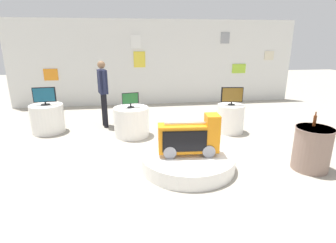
{
  "coord_description": "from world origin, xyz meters",
  "views": [
    {
      "loc": [
        -1.05,
        -4.59,
        2.31
      ],
      "look_at": [
        -0.27,
        0.73,
        0.65
      ],
      "focal_mm": 28.49,
      "sensor_mm": 36.0,
      "label": 1
    }
  ],
  "objects_px": {
    "display_pedestal_left_rear": "(230,119)",
    "main_display_pedestal": "(188,161)",
    "side_table_round": "(312,148)",
    "novelty_firetruck_tv": "(190,139)",
    "tv_on_center_rear": "(44,96)",
    "tv_on_left_rear": "(232,95)",
    "display_pedestal_right_rear": "(131,122)",
    "shopper_browsing_near_truck": "(103,89)",
    "tv_on_right_rear": "(130,99)",
    "bottle_on_side_table": "(315,120)",
    "display_pedestal_center_rear": "(48,118)"
  },
  "relations": [
    {
      "from": "main_display_pedestal",
      "to": "novelty_firetruck_tv",
      "type": "distance_m",
      "value": 0.45
    },
    {
      "from": "tv_on_right_rear",
      "to": "tv_on_center_rear",
      "type": "bearing_deg",
      "value": 164.5
    },
    {
      "from": "display_pedestal_center_rear",
      "to": "tv_on_right_rear",
      "type": "height_order",
      "value": "tv_on_right_rear"
    },
    {
      "from": "main_display_pedestal",
      "to": "side_table_round",
      "type": "xyz_separation_m",
      "value": [
        2.23,
        -0.38,
        0.27
      ]
    },
    {
      "from": "main_display_pedestal",
      "to": "bottle_on_side_table",
      "type": "bearing_deg",
      "value": -6.51
    },
    {
      "from": "novelty_firetruck_tv",
      "to": "display_pedestal_center_rear",
      "type": "distance_m",
      "value": 4.06
    },
    {
      "from": "tv_on_left_rear",
      "to": "shopper_browsing_near_truck",
      "type": "height_order",
      "value": "shopper_browsing_near_truck"
    },
    {
      "from": "main_display_pedestal",
      "to": "display_pedestal_left_rear",
      "type": "xyz_separation_m",
      "value": [
        1.52,
        1.83,
        0.22
      ]
    },
    {
      "from": "display_pedestal_center_rear",
      "to": "tv_on_center_rear",
      "type": "distance_m",
      "value": 0.6
    },
    {
      "from": "main_display_pedestal",
      "to": "display_pedestal_center_rear",
      "type": "height_order",
      "value": "display_pedestal_center_rear"
    },
    {
      "from": "novelty_firetruck_tv",
      "to": "shopper_browsing_near_truck",
      "type": "xyz_separation_m",
      "value": [
        -1.74,
        2.78,
        0.47
      ]
    },
    {
      "from": "main_display_pedestal",
      "to": "novelty_firetruck_tv",
      "type": "xyz_separation_m",
      "value": [
        0.02,
        -0.01,
        0.45
      ]
    },
    {
      "from": "display_pedestal_center_rear",
      "to": "bottle_on_side_table",
      "type": "height_order",
      "value": "bottle_on_side_table"
    },
    {
      "from": "display_pedestal_left_rear",
      "to": "display_pedestal_center_rear",
      "type": "bearing_deg",
      "value": 171.54
    },
    {
      "from": "display_pedestal_left_rear",
      "to": "side_table_round",
      "type": "relative_size",
      "value": 0.9
    },
    {
      "from": "display_pedestal_left_rear",
      "to": "shopper_browsing_near_truck",
      "type": "bearing_deg",
      "value": 163.81
    },
    {
      "from": "bottle_on_side_table",
      "to": "shopper_browsing_near_truck",
      "type": "height_order",
      "value": "shopper_browsing_near_truck"
    },
    {
      "from": "display_pedestal_left_rear",
      "to": "tv_on_center_rear",
      "type": "distance_m",
      "value": 4.75
    },
    {
      "from": "display_pedestal_right_rear",
      "to": "shopper_browsing_near_truck",
      "type": "distance_m",
      "value": 1.3
    },
    {
      "from": "novelty_firetruck_tv",
      "to": "display_pedestal_right_rear",
      "type": "distance_m",
      "value": 2.21
    },
    {
      "from": "side_table_round",
      "to": "shopper_browsing_near_truck",
      "type": "bearing_deg",
      "value": 141.47
    },
    {
      "from": "tv_on_left_rear",
      "to": "side_table_round",
      "type": "xyz_separation_m",
      "value": [
        0.71,
        -2.2,
        -0.56
      ]
    },
    {
      "from": "shopper_browsing_near_truck",
      "to": "novelty_firetruck_tv",
      "type": "bearing_deg",
      "value": -57.91
    },
    {
      "from": "tv_on_left_rear",
      "to": "bottle_on_side_table",
      "type": "bearing_deg",
      "value": -69.94
    },
    {
      "from": "novelty_firetruck_tv",
      "to": "display_pedestal_right_rear",
      "type": "height_order",
      "value": "novelty_firetruck_tv"
    },
    {
      "from": "novelty_firetruck_tv",
      "to": "tv_on_left_rear",
      "type": "relative_size",
      "value": 2.04
    },
    {
      "from": "side_table_round",
      "to": "display_pedestal_right_rear",
      "type": "bearing_deg",
      "value": 144.54
    },
    {
      "from": "display_pedestal_center_rear",
      "to": "shopper_browsing_near_truck",
      "type": "bearing_deg",
      "value": 9.79
    },
    {
      "from": "tv_on_center_rear",
      "to": "side_table_round",
      "type": "height_order",
      "value": "tv_on_center_rear"
    },
    {
      "from": "side_table_round",
      "to": "display_pedestal_center_rear",
      "type": "bearing_deg",
      "value": 151.67
    },
    {
      "from": "display_pedestal_right_rear",
      "to": "shopper_browsing_near_truck",
      "type": "bearing_deg",
      "value": 130.29
    },
    {
      "from": "display_pedestal_left_rear",
      "to": "main_display_pedestal",
      "type": "bearing_deg",
      "value": -129.66
    },
    {
      "from": "main_display_pedestal",
      "to": "display_pedestal_center_rear",
      "type": "distance_m",
      "value": 4.04
    },
    {
      "from": "main_display_pedestal",
      "to": "tv_on_center_rear",
      "type": "xyz_separation_m",
      "value": [
        -3.15,
        2.52,
        0.82
      ]
    },
    {
      "from": "novelty_firetruck_tv",
      "to": "tv_on_left_rear",
      "type": "height_order",
      "value": "tv_on_left_rear"
    },
    {
      "from": "display_pedestal_right_rear",
      "to": "tv_on_right_rear",
      "type": "distance_m",
      "value": 0.57
    },
    {
      "from": "display_pedestal_center_rear",
      "to": "main_display_pedestal",
      "type": "bearing_deg",
      "value": -38.71
    },
    {
      "from": "novelty_firetruck_tv",
      "to": "tv_on_right_rear",
      "type": "height_order",
      "value": "tv_on_right_rear"
    },
    {
      "from": "display_pedestal_left_rear",
      "to": "tv_on_right_rear",
      "type": "height_order",
      "value": "tv_on_right_rear"
    },
    {
      "from": "tv_on_center_rear",
      "to": "tv_on_right_rear",
      "type": "distance_m",
      "value": 2.22
    },
    {
      "from": "side_table_round",
      "to": "novelty_firetruck_tv",
      "type": "bearing_deg",
      "value": 170.55
    },
    {
      "from": "tv_on_center_rear",
      "to": "novelty_firetruck_tv",
      "type": "bearing_deg",
      "value": -38.57
    },
    {
      "from": "display_pedestal_center_rear",
      "to": "side_table_round",
      "type": "xyz_separation_m",
      "value": [
        5.38,
        -2.9,
        0.05
      ]
    },
    {
      "from": "main_display_pedestal",
      "to": "bottle_on_side_table",
      "type": "height_order",
      "value": "bottle_on_side_table"
    },
    {
      "from": "main_display_pedestal",
      "to": "tv_on_center_rear",
      "type": "distance_m",
      "value": 4.12
    },
    {
      "from": "main_display_pedestal",
      "to": "side_table_round",
      "type": "height_order",
      "value": "side_table_round"
    },
    {
      "from": "novelty_firetruck_tv",
      "to": "main_display_pedestal",
      "type": "bearing_deg",
      "value": 158.28
    },
    {
      "from": "tv_on_left_rear",
      "to": "tv_on_center_rear",
      "type": "xyz_separation_m",
      "value": [
        -4.67,
        0.69,
        -0.01
      ]
    },
    {
      "from": "tv_on_left_rear",
      "to": "tv_on_center_rear",
      "type": "distance_m",
      "value": 4.72
    },
    {
      "from": "tv_on_left_rear",
      "to": "display_pedestal_center_rear",
      "type": "relative_size",
      "value": 0.67
    }
  ]
}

